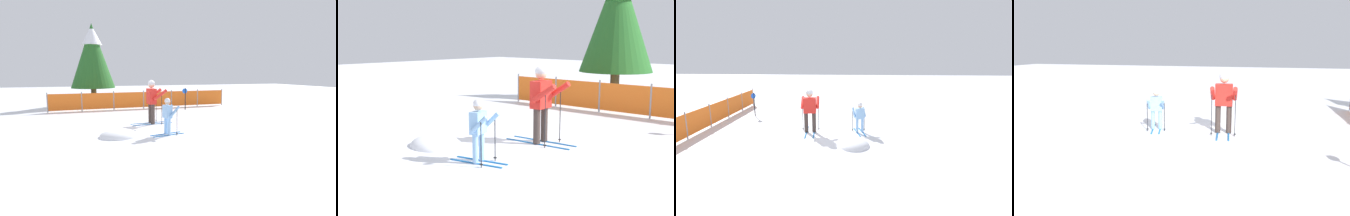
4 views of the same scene
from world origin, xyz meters
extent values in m
plane|color=white|center=(0.00, 0.00, 0.00)|extent=(60.00, 60.00, 0.00)
cube|color=#1966B2|center=(0.21, 0.26, 0.01)|extent=(1.67, 0.23, 0.02)
cube|color=#1966B2|center=(0.24, -0.06, 0.01)|extent=(1.67, 0.23, 0.02)
cylinder|color=#3F332D|center=(0.21, 0.26, 0.42)|extent=(0.16, 0.16, 0.79)
cylinder|color=#3F332D|center=(0.24, -0.06, 0.42)|extent=(0.16, 0.16, 0.79)
cube|color=red|center=(0.23, 0.10, 1.12)|extent=(0.33, 0.52, 0.62)
cylinder|color=red|center=(0.45, 0.44, 1.19)|extent=(0.60, 0.19, 0.46)
cylinder|color=red|center=(0.52, -0.18, 1.19)|extent=(0.60, 0.19, 0.46)
sphere|color=#D8AD8C|center=(0.23, 0.10, 1.59)|extent=(0.26, 0.26, 0.26)
sphere|color=silver|center=(0.23, 0.10, 1.63)|extent=(0.28, 0.28, 0.28)
cylinder|color=black|center=(0.50, 0.46, 0.62)|extent=(0.02, 0.02, 1.23)
cylinder|color=black|center=(0.50, 0.46, 0.06)|extent=(0.07, 0.07, 0.01)
cylinder|color=black|center=(0.58, -0.19, 0.62)|extent=(0.02, 0.02, 1.23)
cylinder|color=black|center=(0.58, -0.19, 0.06)|extent=(0.07, 0.07, 0.01)
cube|color=#1966B2|center=(0.28, -1.80, 0.01)|extent=(1.14, 0.32, 0.02)
cube|color=#1966B2|center=(0.34, -2.01, 0.01)|extent=(1.14, 0.32, 0.02)
cylinder|color=#8CBFF2|center=(0.28, -1.80, 0.30)|extent=(0.11, 0.11, 0.55)
cylinder|color=#8CBFF2|center=(0.34, -2.01, 0.30)|extent=(0.11, 0.11, 0.55)
cube|color=#8CBFF2|center=(0.31, -1.91, 0.78)|extent=(0.27, 0.38, 0.43)
cylinder|color=#8CBFF2|center=(0.41, -1.66, 0.80)|extent=(0.39, 0.17, 0.37)
cylinder|color=#8CBFF2|center=(0.51, -2.07, 0.80)|extent=(0.39, 0.17, 0.37)
sphere|color=#D8AD8C|center=(0.31, -1.91, 1.11)|extent=(0.18, 0.18, 0.18)
sphere|color=white|center=(0.31, -1.91, 1.14)|extent=(0.19, 0.19, 0.19)
cylinder|color=black|center=(0.46, -1.61, 0.43)|extent=(0.02, 0.02, 0.86)
cylinder|color=black|center=(0.46, -1.61, 0.06)|extent=(0.07, 0.07, 0.01)
cylinder|color=black|center=(0.58, -2.10, 0.43)|extent=(0.02, 0.02, 0.86)
cylinder|color=black|center=(0.58, -2.10, 0.06)|extent=(0.07, 0.07, 0.01)
cylinder|color=gray|center=(-0.91, 4.55, 0.52)|extent=(0.06, 0.06, 1.04)
cylinder|color=gray|center=(0.78, 4.60, 0.52)|extent=(0.06, 0.06, 1.04)
cylinder|color=gray|center=(2.47, 4.66, 0.52)|extent=(0.06, 0.06, 1.04)
cylinder|color=gray|center=(4.16, 4.71, 0.52)|extent=(0.06, 0.06, 1.04)
cylinder|color=gray|center=(5.84, 4.76, 0.52)|extent=(0.06, 0.06, 1.04)
cube|color=orange|center=(-0.06, 4.58, 0.52)|extent=(1.69, 0.08, 0.87)
cube|color=orange|center=(1.63, 4.63, 0.52)|extent=(1.69, 0.08, 0.87)
cube|color=orange|center=(3.31, 4.68, 0.52)|extent=(1.69, 0.08, 0.87)
cube|color=orange|center=(5.00, 4.74, 0.52)|extent=(1.69, 0.08, 0.87)
cylinder|color=black|center=(2.92, 3.48, 0.60)|extent=(0.05, 0.05, 1.21)
cylinder|color=blue|center=(2.89, 3.50, 1.05)|extent=(0.25, 0.16, 0.28)
ellipsoid|color=white|center=(-1.28, -1.71, 0.00)|extent=(1.25, 1.07, 0.50)
camera|label=1|loc=(-2.09, -10.14, 2.08)|focal=28.00mm
camera|label=2|loc=(6.05, -7.25, 2.38)|focal=45.00mm
camera|label=3|loc=(-9.94, -1.87, 3.13)|focal=28.00mm
camera|label=4|loc=(9.43, 1.26, 2.49)|focal=35.00mm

